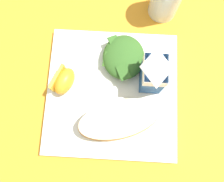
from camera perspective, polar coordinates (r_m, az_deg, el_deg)
name	(u,v)px	position (r m, az deg, el deg)	size (l,w,h in m)	color
ground	(112,94)	(0.53, 0.00, -0.61)	(3.00, 3.00, 0.00)	orange
white_plate	(112,93)	(0.53, 0.00, -0.43)	(0.28, 0.28, 0.02)	white
cheesy_pizza_bread	(119,119)	(0.49, 1.60, -6.73)	(0.12, 0.19, 0.04)	tan
green_salad_pile	(124,57)	(0.52, 2.74, 8.04)	(0.11, 0.09, 0.04)	#336023
milk_carton	(154,73)	(0.47, 9.85, 4.31)	(0.06, 0.04, 0.11)	#23569E
orange_wedge_front	(64,81)	(0.51, -11.33, 2.37)	(0.07, 0.06, 0.04)	orange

